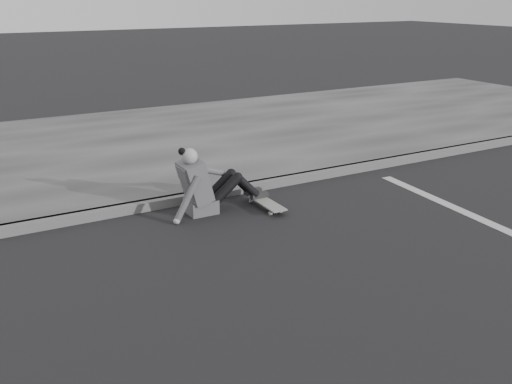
% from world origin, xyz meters
% --- Properties ---
extents(ground, '(80.00, 80.00, 0.00)m').
position_xyz_m(ground, '(0.00, 0.00, 0.00)').
color(ground, black).
rests_on(ground, ground).
extents(curb, '(24.00, 0.16, 0.12)m').
position_xyz_m(curb, '(0.00, 2.58, 0.06)').
color(curb, '#535353').
rests_on(curb, ground).
extents(sidewalk, '(24.00, 6.00, 0.12)m').
position_xyz_m(sidewalk, '(0.00, 5.60, 0.06)').
color(sidewalk, '#3E3E3E').
rests_on(sidewalk, ground).
extents(skateboard, '(0.20, 0.78, 0.09)m').
position_xyz_m(skateboard, '(1.19, 1.90, 0.07)').
color(skateboard, gray).
rests_on(skateboard, ground).
extents(seated_woman, '(1.38, 0.46, 0.88)m').
position_xyz_m(seated_woman, '(0.46, 2.14, 0.36)').
color(seated_woman, '#4B4B4D').
rests_on(seated_woman, ground).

